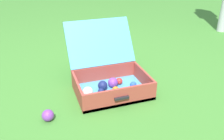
{
  "coord_description": "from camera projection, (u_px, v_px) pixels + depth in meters",
  "views": [
    {
      "loc": [
        -0.47,
        -1.67,
        1.05
      ],
      "look_at": [
        0.08,
        -0.07,
        0.21
      ],
      "focal_mm": 39.22,
      "sensor_mm": 36.0,
      "label": 1
    }
  ],
  "objects": [
    {
      "name": "stray_ball_on_grass",
      "position": [
        48.0,
        115.0,
        1.64
      ],
      "size": [
        0.08,
        0.08,
        0.08
      ],
      "primitive_type": "sphere",
      "color": "purple",
      "rests_on": "ground"
    },
    {
      "name": "open_suitcase",
      "position": [
        109.0,
        76.0,
        1.99
      ],
      "size": [
        0.57,
        0.68,
        0.5
      ],
      "color": "#4799C6",
      "rests_on": "ground"
    },
    {
      "name": "ground_plane",
      "position": [
        100.0,
        90.0,
        2.02
      ],
      "size": [
        16.0,
        16.0,
        0.0
      ],
      "primitive_type": "plane",
      "color": "#3D7A2D"
    }
  ]
}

